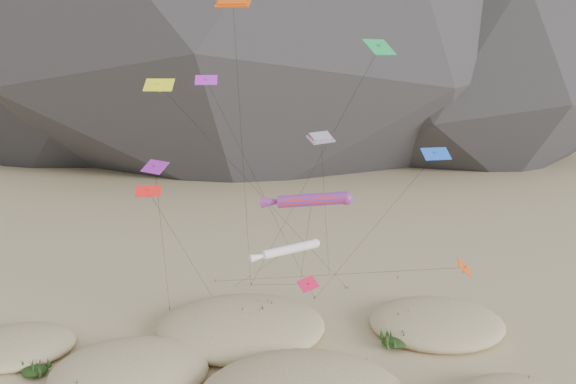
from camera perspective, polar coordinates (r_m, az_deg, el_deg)
The scene contains 6 objects.
kite_stakes at distance 61.73m, azimuth -0.43°, elevation -9.92°, with size 25.21×6.97×0.30m.
rainbow_tube_kite at distance 44.92m, azimuth 2.12°, elevation -0.84°, with size 7.34×15.91×14.45m.
white_tube_kite at distance 47.55m, azimuth -0.09°, elevation -5.91°, with size 7.59×14.97×9.56m.
orange_parafoil at distance 49.64m, azimuth -5.59°, elevation 18.33°, with size 3.12×9.71×29.78m.
multi_parafoil at distance 42.99m, azimuth 3.38°, elevation 5.20°, with size 5.31×19.64×19.27m.
delta_kites at distance 43.68m, azimuth 0.79°, elevation 3.71°, with size 26.17×21.06×26.08m.
Camera 1 is at (-2.75, -32.60, 24.89)m, focal length 35.00 mm.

